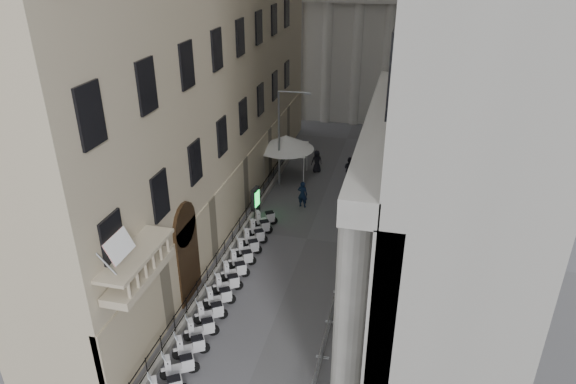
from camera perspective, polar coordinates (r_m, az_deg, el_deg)
name	(u,v)px	position (r m, az deg, el deg)	size (l,w,h in m)	color
iron_fence	(238,240)	(33.28, -5.61, -5.33)	(0.30, 28.00, 1.40)	black
blue_awning	(380,199)	(38.79, 10.18, -0.80)	(1.60, 3.00, 3.00)	navy
scooter_2	(181,375)	(24.60, -11.81, -19.32)	(0.56, 1.40, 1.50)	silver
scooter_3	(192,356)	(25.38, -10.60, -17.43)	(0.56, 1.40, 1.50)	silver
scooter_4	(202,337)	(26.20, -9.50, -15.66)	(0.56, 1.40, 1.50)	silver
scooter_5	(212,321)	(27.06, -8.48, -13.99)	(0.56, 1.40, 1.50)	silver
scooter_6	(220,306)	(27.94, -7.54, -12.41)	(0.56, 1.40, 1.50)	silver
scooter_7	(228,292)	(28.85, -6.66, -10.94)	(0.56, 1.40, 1.50)	silver
scooter_8	(236,279)	(29.78, -5.85, -9.55)	(0.56, 1.40, 1.50)	silver
scooter_9	(242,266)	(30.74, -5.09, -8.25)	(0.56, 1.40, 1.50)	silver
scooter_10	(249,255)	(31.72, -4.39, -7.02)	(0.56, 1.40, 1.50)	silver
scooter_11	(255,245)	(32.71, -3.73, -5.87)	(0.56, 1.40, 1.50)	silver
scooter_12	(260,235)	(33.72, -3.11, -4.78)	(0.56, 1.40, 1.50)	silver
scooter_13	(265,226)	(34.74, -2.53, -3.76)	(0.56, 1.40, 1.50)	silver
barrier_1	(317,378)	(24.08, 3.30, -19.91)	(0.60, 2.40, 1.10)	#A8ABB0
barrier_2	(327,339)	(25.85, 4.36, -16.00)	(0.60, 2.40, 1.10)	#A8ABB0
barrier_3	(335,307)	(27.74, 5.26, -12.60)	(0.60, 2.40, 1.10)	#A8ABB0
barrier_4	(342,280)	(29.72, 6.01, -9.65)	(0.60, 2.40, 1.10)	#A8ABB0
barrier_5	(348,256)	(31.77, 6.66, -7.06)	(0.60, 2.40, 1.10)	#A8ABB0
barrier_6	(353,235)	(33.89, 7.23, -4.80)	(0.60, 2.40, 1.10)	#A8ABB0
barrier_7	(357,217)	(36.05, 7.72, -2.80)	(0.60, 2.40, 1.10)	#A8ABB0
barrier_8	(361,201)	(38.25, 8.15, -1.03)	(0.60, 2.40, 1.10)	#A8ABB0
security_tent	(288,143)	(40.34, 0.00, 5.41)	(4.45, 4.45, 3.62)	silver
street_lamp	(282,131)	(38.77, -0.62, 6.80)	(2.47, 0.26, 7.54)	gray
info_kiosk	(255,201)	(35.79, -3.64, -1.01)	(0.42, 0.96, 1.98)	black
pedestrian_a	(303,194)	(36.71, 1.63, -0.25)	(0.72, 0.47, 1.98)	black
pedestrian_b	(349,169)	(41.18, 6.83, 2.59)	(0.95, 0.74, 1.95)	black
pedestrian_c	(317,161)	(42.43, 3.21, 3.42)	(0.92, 0.60, 1.88)	black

